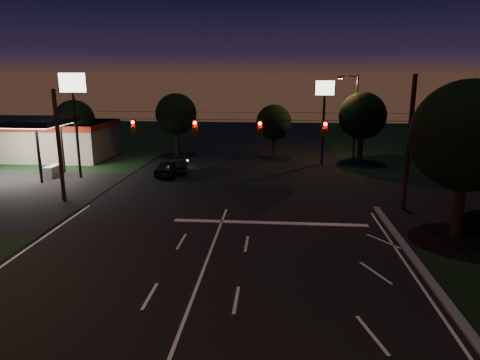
# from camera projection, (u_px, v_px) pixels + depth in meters

# --- Properties ---
(ground) EXTENTS (140.00, 140.00, 0.00)m
(ground) POSITION_uv_depth(u_px,v_px,m) (182.00, 325.00, 15.63)
(ground) COLOR black
(ground) RESTS_ON ground
(stop_bar) EXTENTS (12.00, 0.50, 0.01)m
(stop_bar) POSITION_uv_depth(u_px,v_px,m) (270.00, 223.00, 26.51)
(stop_bar) COLOR silver
(stop_bar) RESTS_ON ground
(utility_pole_right) EXTENTS (0.30, 0.30, 9.00)m
(utility_pole_right) POSITION_uv_depth(u_px,v_px,m) (403.00, 209.00, 29.16)
(utility_pole_right) COLOR black
(utility_pole_right) RESTS_ON ground
(utility_pole_left) EXTENTS (0.28, 0.28, 8.00)m
(utility_pole_left) POSITION_uv_depth(u_px,v_px,m) (65.00, 201.00, 31.14)
(utility_pole_left) COLOR black
(utility_pole_left) RESTS_ON ground
(signal_span) EXTENTS (24.00, 0.40, 1.56)m
(signal_span) POSITION_uv_depth(u_px,v_px,m) (227.00, 127.00, 28.80)
(signal_span) COLOR black
(signal_span) RESTS_ON ground
(gas_station) EXTENTS (14.20, 16.10, 5.25)m
(gas_station) POSITION_uv_depth(u_px,v_px,m) (43.00, 137.00, 46.28)
(gas_station) COLOR gray
(gas_station) RESTS_ON ground
(pole_sign_left_near) EXTENTS (2.20, 0.30, 9.10)m
(pole_sign_left_near) POSITION_uv_depth(u_px,v_px,m) (74.00, 99.00, 36.42)
(pole_sign_left_near) COLOR black
(pole_sign_left_near) RESTS_ON ground
(pole_sign_right) EXTENTS (1.80, 0.30, 8.40)m
(pole_sign_right) POSITION_uv_depth(u_px,v_px,m) (324.00, 103.00, 42.52)
(pole_sign_right) COLOR black
(pole_sign_right) RESTS_ON ground
(street_light_right_far) EXTENTS (2.20, 0.35, 9.00)m
(street_light_right_far) POSITION_uv_depth(u_px,v_px,m) (353.00, 112.00, 44.43)
(street_light_right_far) COLOR black
(street_light_right_far) RESTS_ON ground
(tree_right_near) EXTENTS (6.00, 6.00, 8.76)m
(tree_right_near) POSITION_uv_depth(u_px,v_px,m) (467.00, 137.00, 23.00)
(tree_right_near) COLOR black
(tree_right_near) RESTS_ON ground
(tree_far_a) EXTENTS (4.20, 4.20, 6.42)m
(tree_far_a) POSITION_uv_depth(u_px,v_px,m) (75.00, 120.00, 45.25)
(tree_far_a) COLOR black
(tree_far_a) RESTS_ON ground
(tree_far_b) EXTENTS (4.60, 4.60, 6.98)m
(tree_far_b) POSITION_uv_depth(u_px,v_px,m) (177.00, 114.00, 48.22)
(tree_far_b) COLOR black
(tree_far_b) RESTS_ON ground
(tree_far_c) EXTENTS (3.80, 3.80, 5.86)m
(tree_far_c) POSITION_uv_depth(u_px,v_px,m) (274.00, 123.00, 46.49)
(tree_far_c) COLOR black
(tree_far_c) RESTS_ON ground
(tree_far_d) EXTENTS (4.80, 4.80, 7.30)m
(tree_far_d) POSITION_uv_depth(u_px,v_px,m) (362.00, 116.00, 43.62)
(tree_far_d) COLOR black
(tree_far_d) RESTS_ON ground
(tree_far_e) EXTENTS (4.00, 4.00, 6.18)m
(tree_far_e) POSITION_uv_depth(u_px,v_px,m) (450.00, 126.00, 41.17)
(tree_far_e) COLOR black
(tree_far_e) RESTS_ON ground
(car_oncoming_a) EXTENTS (1.83, 4.29, 1.44)m
(car_oncoming_a) POSITION_uv_depth(u_px,v_px,m) (168.00, 168.00, 38.73)
(car_oncoming_a) COLOR black
(car_oncoming_a) RESTS_ON ground
(car_oncoming_b) EXTENTS (1.96, 4.01, 1.27)m
(car_oncoming_b) POSITION_uv_depth(u_px,v_px,m) (180.00, 166.00, 40.24)
(car_oncoming_b) COLOR black
(car_oncoming_b) RESTS_ON ground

